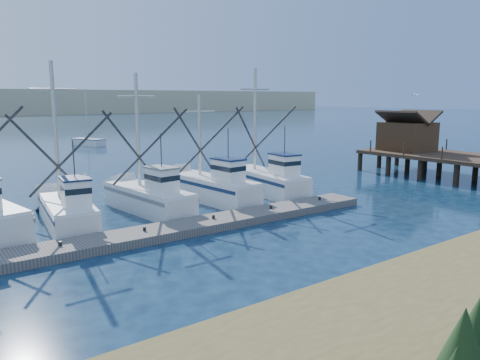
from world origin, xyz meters
name	(u,v)px	position (x,y,z in m)	size (l,w,h in m)	color
ground	(355,246)	(0.00, 0.00, 0.00)	(500.00, 500.00, 0.00)	#0B1C32
floating_dock	(105,242)	(-9.50, 6.82, 0.22)	(32.62, 2.17, 0.43)	slate
timber_pier	(442,147)	(21.50, 8.46, 2.57)	(7.00, 20.00, 8.00)	black
trawler_fleet	(53,208)	(-10.42, 11.92, 0.99)	(31.48, 9.10, 10.32)	white
sailboat_near	(89,142)	(5.58, 53.61, 0.50)	(3.70, 5.60, 8.10)	white
flying_gull	(415,95)	(12.89, 5.82, 7.05)	(0.99, 0.18, 0.18)	white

